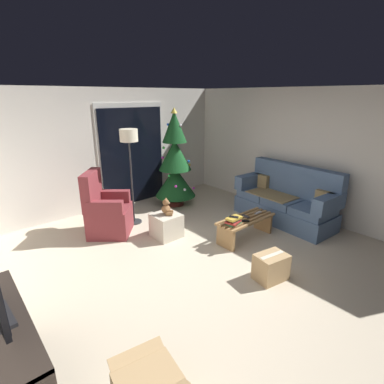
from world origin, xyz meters
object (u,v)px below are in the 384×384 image
(coffee_table, at_px, (246,225))
(media_shelf, at_px, (4,369))
(teddy_bear_chestnut, at_px, (167,208))
(cell_phone, at_px, (234,217))
(remote_silver, at_px, (258,213))
(remote_black, at_px, (244,221))
(book_stack, at_px, (234,220))
(remote_graphite, at_px, (246,216))
(cardboard_box_taped_mid_floor, at_px, (271,267))
(armchair, at_px, (106,212))
(couch, at_px, (286,201))
(floor_lamp, at_px, (129,145))
(christmas_tree, at_px, (175,164))
(ottoman, at_px, (166,226))

(coffee_table, xyz_separation_m, media_shelf, (-3.64, -0.63, 0.10))
(teddy_bear_chestnut, bearing_deg, cell_phone, -57.17)
(remote_silver, bearing_deg, remote_black, -83.54)
(coffee_table, bearing_deg, remote_silver, -1.27)
(remote_black, bearing_deg, teddy_bear_chestnut, -100.45)
(book_stack, xyz_separation_m, teddy_bear_chestnut, (-0.62, 0.96, 0.09))
(remote_graphite, distance_m, cardboard_box_taped_mid_floor, 1.24)
(cell_phone, bearing_deg, book_stack, 39.25)
(cell_phone, relative_size, armchair, 0.13)
(remote_graphite, distance_m, media_shelf, 3.73)
(remote_graphite, bearing_deg, coffee_table, 57.48)
(couch, bearing_deg, floor_lamp, 141.71)
(book_stack, distance_m, media_shelf, 3.35)
(cell_phone, relative_size, teddy_bear_chestnut, 0.50)
(remote_graphite, height_order, christmas_tree, christmas_tree)
(christmas_tree, bearing_deg, armchair, -168.85)
(remote_black, height_order, book_stack, book_stack)
(armchair, bearing_deg, couch, -30.63)
(teddy_bear_chestnut, xyz_separation_m, cardboard_box_taped_mid_floor, (0.31, -1.91, -0.35))
(christmas_tree, xyz_separation_m, cardboard_box_taped_mid_floor, (-0.75, -3.06, -0.75))
(book_stack, bearing_deg, floor_lamp, 112.13)
(couch, relative_size, coffee_table, 1.80)
(cell_phone, height_order, teddy_bear_chestnut, teddy_bear_chestnut)
(ottoman, bearing_deg, christmas_tree, 46.64)
(christmas_tree, relative_size, floor_lamp, 1.19)
(remote_graphite, height_order, ottoman, ottoman)
(christmas_tree, relative_size, ottoman, 4.81)
(remote_silver, distance_m, book_stack, 0.67)
(book_stack, relative_size, ottoman, 0.63)
(remote_silver, bearing_deg, teddy_bear_chestnut, -128.58)
(remote_graphite, distance_m, christmas_tree, 2.12)
(remote_silver, relative_size, media_shelf, 0.11)
(couch, distance_m, teddy_bear_chestnut, 2.37)
(cell_phone, relative_size, ottoman, 0.33)
(couch, distance_m, coffee_table, 1.22)
(remote_graphite, bearing_deg, remote_black, 43.31)
(remote_black, distance_m, teddy_bear_chestnut, 1.32)
(couch, bearing_deg, coffee_table, -179.72)
(cell_phone, xyz_separation_m, armchair, (-1.34, 1.76, -0.11))
(book_stack, xyz_separation_m, floor_lamp, (-0.75, 1.86, 1.06))
(christmas_tree, height_order, cardboard_box_taped_mid_floor, christmas_tree)
(book_stack, bearing_deg, cell_phone, -113.79)
(remote_graphite, bearing_deg, couch, -172.17)
(christmas_tree, xyz_separation_m, armchair, (-1.79, -0.35, -0.53))
(remote_silver, xyz_separation_m, cardboard_box_taped_mid_floor, (-0.97, -0.97, -0.21))
(couch, xyz_separation_m, floor_lamp, (-2.31, 1.83, 1.11))
(cell_phone, height_order, ottoman, cell_phone)
(christmas_tree, distance_m, cardboard_box_taped_mid_floor, 3.24)
(remote_black, distance_m, cardboard_box_taped_mid_floor, 1.06)
(remote_black, relative_size, media_shelf, 0.11)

